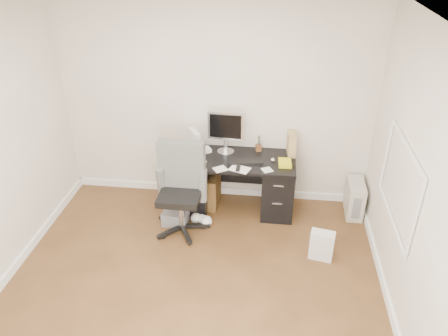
# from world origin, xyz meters

# --- Properties ---
(ground) EXTENTS (4.00, 4.00, 0.00)m
(ground) POSITION_xyz_m (0.00, 0.00, 0.00)
(ground) COLOR #462D16
(ground) RESTS_ON ground
(room_shell) EXTENTS (4.02, 4.02, 2.71)m
(room_shell) POSITION_xyz_m (0.03, 0.03, 1.66)
(room_shell) COLOR beige
(room_shell) RESTS_ON ground
(desk) EXTENTS (1.50, 0.70, 0.75)m
(desk) POSITION_xyz_m (0.30, 1.65, 0.40)
(desk) COLOR black
(desk) RESTS_ON ground
(loose_papers) EXTENTS (1.10, 0.60, 0.00)m
(loose_papers) POSITION_xyz_m (0.10, 1.60, 0.75)
(loose_papers) COLOR white
(loose_papers) RESTS_ON desk
(lcd_monitor) EXTENTS (0.47, 0.28, 0.57)m
(lcd_monitor) POSITION_xyz_m (0.16, 1.80, 1.04)
(lcd_monitor) COLOR silver
(lcd_monitor) RESTS_ON desk
(keyboard) EXTENTS (0.44, 0.21, 0.02)m
(keyboard) POSITION_xyz_m (0.43, 1.57, 0.76)
(keyboard) COLOR black
(keyboard) RESTS_ON desk
(computer_mouse) EXTENTS (0.06, 0.06, 0.06)m
(computer_mouse) POSITION_xyz_m (0.76, 1.62, 0.78)
(computer_mouse) COLOR silver
(computer_mouse) RESTS_ON desk
(travel_mug) EXTENTS (0.08, 0.08, 0.16)m
(travel_mug) POSITION_xyz_m (-0.39, 1.57, 0.83)
(travel_mug) COLOR navy
(travel_mug) RESTS_ON desk
(white_binder) EXTENTS (0.24, 0.29, 0.30)m
(white_binder) POSITION_xyz_m (-0.24, 1.76, 0.90)
(white_binder) COLOR white
(white_binder) RESTS_ON desk
(magazine_file) EXTENTS (0.15, 0.26, 0.29)m
(magazine_file) POSITION_xyz_m (0.99, 1.86, 0.89)
(magazine_file) COLOR #A88951
(magazine_file) RESTS_ON desk
(pen_cup) EXTENTS (0.10, 0.10, 0.20)m
(pen_cup) POSITION_xyz_m (0.57, 1.90, 0.85)
(pen_cup) COLOR brown
(pen_cup) RESTS_ON desk
(yellow_book) EXTENTS (0.18, 0.22, 0.04)m
(yellow_book) POSITION_xyz_m (0.92, 1.58, 0.77)
(yellow_book) COLOR yellow
(yellow_book) RESTS_ON desk
(paper_remote) EXTENTS (0.29, 0.26, 0.02)m
(paper_remote) POSITION_xyz_m (0.37, 1.39, 0.76)
(paper_remote) COLOR white
(paper_remote) RESTS_ON desk
(office_chair) EXTENTS (0.64, 0.64, 1.13)m
(office_chair) POSITION_xyz_m (-0.31, 1.11, 0.56)
(office_chair) COLOR #4C4E4C
(office_chair) RESTS_ON ground
(pc_tower) EXTENTS (0.21, 0.46, 0.46)m
(pc_tower) POSITION_xyz_m (1.85, 1.72, 0.23)
(pc_tower) COLOR beige
(pc_tower) RESTS_ON ground
(shopping_bag) EXTENTS (0.30, 0.24, 0.36)m
(shopping_bag) POSITION_xyz_m (1.36, 0.78, 0.18)
(shopping_bag) COLOR silver
(shopping_bag) RESTS_ON ground
(wicker_basket) EXTENTS (0.47, 0.47, 0.45)m
(wicker_basket) POSITION_xyz_m (-0.16, 1.72, 0.23)
(wicker_basket) COLOR #4E3117
(wicker_basket) RESTS_ON ground
(desk_printer) EXTENTS (0.33, 0.28, 0.18)m
(desk_printer) POSITION_xyz_m (-0.42, 1.23, 0.09)
(desk_printer) COLOR slate
(desk_printer) RESTS_ON ground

